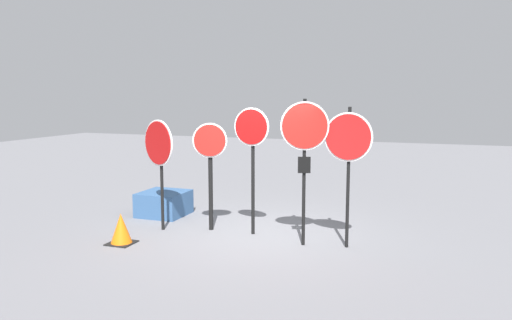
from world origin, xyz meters
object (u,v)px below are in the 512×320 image
object	(u,v)px
stop_sign_2	(252,141)
stop_sign_4	(348,146)
stop_sign_3	(305,138)
traffic_cone_0	(121,229)
stop_sign_0	(159,149)
stop_sign_1	(210,158)
storage_crate	(164,203)

from	to	relation	value
stop_sign_2	stop_sign_4	world-z (taller)	stop_sign_4
stop_sign_3	traffic_cone_0	xyz separation A→B (m)	(-3.11, -1.00, -1.65)
stop_sign_3	stop_sign_0	bearing A→B (deg)	163.33
stop_sign_2	stop_sign_3	size ratio (longest dim) A/B	0.94
stop_sign_1	stop_sign_3	size ratio (longest dim) A/B	0.82
stop_sign_2	stop_sign_3	bearing A→B (deg)	-11.74
stop_sign_1	stop_sign_2	bearing A→B (deg)	-21.20
storage_crate	stop_sign_1	bearing A→B (deg)	-27.37
storage_crate	stop_sign_3	bearing A→B (deg)	-18.20
stop_sign_2	traffic_cone_0	xyz separation A→B (m)	(-2.01, -1.36, -1.53)
stop_sign_2	stop_sign_0	bearing A→B (deg)	-163.45
stop_sign_4	traffic_cone_0	distance (m)	4.29
traffic_cone_0	storage_crate	world-z (taller)	traffic_cone_0
stop_sign_2	storage_crate	distance (m)	2.94
stop_sign_1	stop_sign_2	distance (m)	0.93
stop_sign_0	stop_sign_3	size ratio (longest dim) A/B	0.84
stop_sign_1	storage_crate	size ratio (longest dim) A/B	2.18
stop_sign_3	stop_sign_4	xyz separation A→B (m)	(0.74, 0.13, -0.12)
stop_sign_1	stop_sign_0	bearing A→B (deg)	178.02
stop_sign_1	storage_crate	distance (m)	2.08
stop_sign_0	stop_sign_4	xyz separation A→B (m)	(3.65, 0.09, 0.19)
stop_sign_0	traffic_cone_0	bearing A→B (deg)	-76.03
stop_sign_2	stop_sign_3	xyz separation A→B (m)	(1.11, -0.36, 0.13)
stop_sign_1	stop_sign_4	xyz separation A→B (m)	(2.71, -0.24, 0.35)
stop_sign_0	stop_sign_1	bearing A→B (deg)	44.01
stop_sign_0	stop_sign_1	xyz separation A→B (m)	(0.94, 0.33, -0.16)
stop_sign_1	traffic_cone_0	bearing A→B (deg)	-151.11
stop_sign_0	stop_sign_1	size ratio (longest dim) A/B	1.03
stop_sign_4	stop_sign_2	bearing A→B (deg)	177.36
storage_crate	traffic_cone_0	bearing A→B (deg)	-80.15
stop_sign_2	traffic_cone_0	bearing A→B (deg)	-139.55
stop_sign_0	stop_sign_3	world-z (taller)	stop_sign_3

